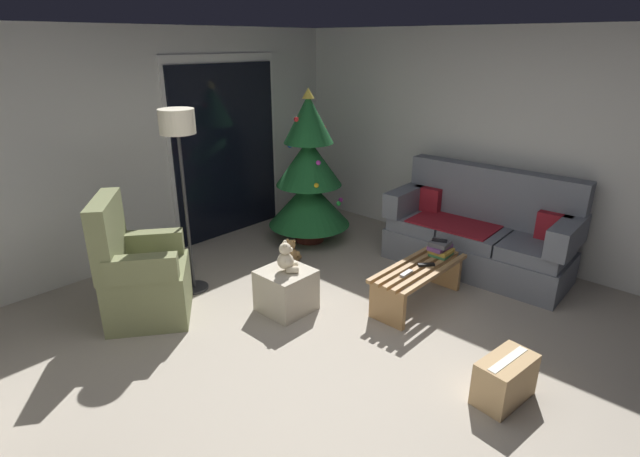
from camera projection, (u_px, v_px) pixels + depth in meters
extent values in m
plane|color=#9E9384|center=(351.00, 368.00, 3.74)|extent=(7.00, 7.00, 0.00)
cube|color=beige|center=(133.00, 150.00, 5.23)|extent=(5.72, 0.12, 2.50)
cube|color=beige|center=(523.00, 149.00, 5.25)|extent=(0.12, 6.00, 2.50)
cube|color=silver|center=(226.00, 148.00, 6.03)|extent=(1.60, 0.02, 2.20)
cube|color=black|center=(227.00, 152.00, 6.04)|extent=(1.50, 0.02, 2.10)
cube|color=slate|center=(474.00, 255.00, 5.30)|extent=(0.84, 1.93, 0.34)
cube|color=slate|center=(536.00, 250.00, 4.82)|extent=(0.70, 0.63, 0.14)
cube|color=slate|center=(476.00, 235.00, 5.20)|extent=(0.70, 0.63, 0.14)
cube|color=slate|center=(424.00, 222.00, 5.57)|extent=(0.70, 0.63, 0.14)
cube|color=slate|center=(493.00, 195.00, 5.29)|extent=(0.28, 1.91, 0.60)
cube|color=slate|center=(567.00, 236.00, 4.61)|extent=(0.77, 0.23, 0.28)
cube|color=slate|center=(408.00, 199.00, 5.66)|extent=(0.77, 0.23, 0.28)
cube|color=maroon|center=(454.00, 223.00, 5.31)|extent=(0.64, 0.92, 0.02)
cube|color=maroon|center=(554.00, 227.00, 4.83)|extent=(0.13, 0.32, 0.28)
cube|color=maroon|center=(427.00, 199.00, 5.67)|extent=(0.13, 0.32, 0.28)
cube|color=#9E7547|center=(436.00, 274.00, 4.43)|extent=(1.10, 0.05, 0.04)
cube|color=#9E7547|center=(427.00, 271.00, 4.49)|extent=(1.10, 0.05, 0.04)
cube|color=#9E7547|center=(419.00, 268.00, 4.54)|extent=(1.10, 0.05, 0.04)
cube|color=#9E7547|center=(411.00, 265.00, 4.60)|extent=(1.10, 0.05, 0.04)
cube|color=#9E7547|center=(403.00, 263.00, 4.66)|extent=(1.10, 0.05, 0.04)
cube|color=#9E7547|center=(387.00, 306.00, 4.28)|extent=(0.05, 0.36, 0.35)
cube|color=#9E7547|center=(444.00, 270.00, 4.95)|extent=(0.05, 0.36, 0.35)
cube|color=black|center=(426.00, 265.00, 4.55)|extent=(0.15, 0.14, 0.02)
cube|color=#ADADB2|center=(406.00, 273.00, 4.37)|extent=(0.16, 0.05, 0.02)
cube|color=#337042|center=(441.00, 254.00, 4.76)|extent=(0.21, 0.19, 0.03)
cube|color=#B79333|center=(441.00, 251.00, 4.76)|extent=(0.22, 0.19, 0.03)
cube|color=#6B3D7A|center=(440.00, 247.00, 4.75)|extent=(0.25, 0.16, 0.04)
cube|color=#4C4C51|center=(440.00, 244.00, 4.73)|extent=(0.20, 0.19, 0.04)
cube|color=black|center=(440.00, 240.00, 4.74)|extent=(0.12, 0.16, 0.01)
cylinder|color=#4C1E19|center=(309.00, 236.00, 6.12)|extent=(0.36, 0.36, 0.10)
cylinder|color=brown|center=(309.00, 228.00, 6.08)|extent=(0.08, 0.08, 0.12)
cone|color=#195628|center=(309.00, 202.00, 5.96)|extent=(1.00, 1.00, 0.55)
cone|color=#195628|center=(309.00, 162.00, 5.77)|extent=(0.79, 0.79, 0.55)
cone|color=#195628|center=(308.00, 119.00, 5.59)|extent=(0.58, 0.58, 0.55)
sphere|color=red|center=(296.00, 119.00, 5.51)|extent=(0.06, 0.06, 0.06)
sphere|color=gold|center=(316.00, 185.00, 5.52)|extent=(0.06, 0.06, 0.06)
sphere|color=#B233A5|center=(318.00, 163.00, 5.51)|extent=(0.06, 0.06, 0.06)
sphere|color=blue|center=(290.00, 146.00, 5.81)|extent=(0.06, 0.06, 0.06)
sphere|color=#1E8C33|center=(339.00, 204.00, 5.71)|extent=(0.06, 0.06, 0.06)
sphere|color=white|center=(310.00, 153.00, 6.02)|extent=(0.06, 0.06, 0.06)
sphere|color=red|center=(287.00, 173.00, 6.05)|extent=(0.06, 0.06, 0.06)
sphere|color=#B233A5|center=(341.00, 200.00, 6.17)|extent=(0.06, 0.06, 0.06)
sphere|color=blue|center=(291.00, 139.00, 5.59)|extent=(0.06, 0.06, 0.06)
sphere|color=red|center=(324.00, 128.00, 5.69)|extent=(0.06, 0.06, 0.06)
cone|color=#EAD14C|center=(308.00, 93.00, 5.49)|extent=(0.14, 0.14, 0.12)
cube|color=olive|center=(151.00, 300.00, 4.40)|extent=(0.95, 0.95, 0.31)
cube|color=olive|center=(147.00, 276.00, 4.32)|extent=(0.95, 0.95, 0.18)
cube|color=olive|center=(108.00, 235.00, 4.12)|extent=(0.54, 0.64, 0.64)
cube|color=olive|center=(151.00, 243.00, 4.50)|extent=(0.55, 0.46, 0.22)
cube|color=olive|center=(142.00, 269.00, 3.99)|extent=(0.55, 0.46, 0.22)
cylinder|color=#2D2D30|center=(194.00, 288.00, 4.93)|extent=(0.28, 0.28, 0.02)
cylinder|color=#2D2D30|center=(187.00, 214.00, 4.65)|extent=(0.03, 0.03, 1.55)
cylinder|color=beige|center=(177.00, 121.00, 4.33)|extent=(0.32, 0.32, 0.22)
cube|color=#B2A893|center=(286.00, 290.00, 4.49)|extent=(0.44, 0.44, 0.40)
cylinder|color=beige|center=(292.00, 265.00, 4.46)|extent=(0.12, 0.12, 0.06)
cylinder|color=beige|center=(292.00, 270.00, 4.37)|extent=(0.12, 0.12, 0.06)
sphere|color=beige|center=(285.00, 261.00, 4.38)|extent=(0.15, 0.15, 0.15)
sphere|color=beige|center=(285.00, 249.00, 4.34)|extent=(0.11, 0.11, 0.11)
sphere|color=#F4E5C1|center=(291.00, 250.00, 4.35)|extent=(0.04, 0.04, 0.04)
sphere|color=beige|center=(285.00, 242.00, 4.36)|extent=(0.04, 0.04, 0.04)
sphere|color=beige|center=(285.00, 246.00, 4.29)|extent=(0.04, 0.04, 0.04)
sphere|color=beige|center=(287.00, 256.00, 4.45)|extent=(0.06, 0.06, 0.06)
sphere|color=beige|center=(288.00, 263.00, 4.32)|extent=(0.06, 0.06, 0.06)
cylinder|color=tan|center=(289.00, 257.00, 5.58)|extent=(0.13, 0.10, 0.06)
cylinder|color=tan|center=(297.00, 258.00, 5.55)|extent=(0.13, 0.10, 0.06)
sphere|color=tan|center=(291.00, 254.00, 5.48)|extent=(0.15, 0.15, 0.15)
sphere|color=tan|center=(291.00, 244.00, 5.44)|extent=(0.11, 0.11, 0.11)
sphere|color=tan|center=(293.00, 244.00, 5.49)|extent=(0.04, 0.04, 0.04)
sphere|color=tan|center=(288.00, 240.00, 5.44)|extent=(0.04, 0.04, 0.04)
sphere|color=tan|center=(294.00, 241.00, 5.41)|extent=(0.04, 0.04, 0.04)
sphere|color=tan|center=(286.00, 252.00, 5.52)|extent=(0.06, 0.06, 0.06)
sphere|color=tan|center=(298.00, 254.00, 5.48)|extent=(0.06, 0.06, 0.06)
cube|color=tan|center=(505.00, 379.00, 3.37)|extent=(0.48, 0.30, 0.32)
cube|color=beige|center=(508.00, 359.00, 3.31)|extent=(0.42, 0.11, 0.00)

